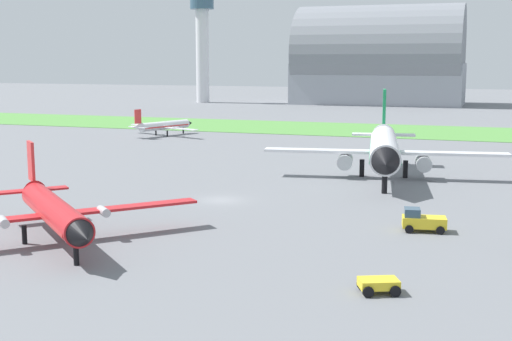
{
  "coord_description": "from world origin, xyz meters",
  "views": [
    {
      "loc": [
        26.01,
        -64.62,
        14.23
      ],
      "look_at": [
        3.19,
        1.67,
        3.0
      ],
      "focal_mm": 48.3,
      "sensor_mm": 36.0,
      "label": 1
    }
  ],
  "objects_px": {
    "airplane_midfield_jet": "(384,148)",
    "pushback_tug_midfield": "(422,221)",
    "airplane_foreground_turboprop": "(53,210)",
    "baggage_cart_by_runway": "(379,284)",
    "control_tower": "(202,41)",
    "airplane_taxiing_turboprop": "(163,126)"
  },
  "relations": [
    {
      "from": "baggage_cart_by_runway",
      "to": "control_tower",
      "type": "relative_size",
      "value": 0.08
    },
    {
      "from": "airplane_taxiing_turboprop",
      "to": "baggage_cart_by_runway",
      "type": "height_order",
      "value": "airplane_taxiing_turboprop"
    },
    {
      "from": "baggage_cart_by_runway",
      "to": "control_tower",
      "type": "distance_m",
      "value": 198.89
    },
    {
      "from": "airplane_midfield_jet",
      "to": "baggage_cart_by_runway",
      "type": "height_order",
      "value": "airplane_midfield_jet"
    },
    {
      "from": "airplane_foreground_turboprop",
      "to": "airplane_midfield_jet",
      "type": "xyz_separation_m",
      "value": [
        20.04,
        38.56,
        1.11
      ]
    },
    {
      "from": "control_tower",
      "to": "pushback_tug_midfield",
      "type": "bearing_deg",
      "value": -60.9
    },
    {
      "from": "pushback_tug_midfield",
      "to": "airplane_foreground_turboprop",
      "type": "bearing_deg",
      "value": 16.31
    },
    {
      "from": "airplane_taxiing_turboprop",
      "to": "airplane_foreground_turboprop",
      "type": "xyz_separation_m",
      "value": [
        27.09,
        -73.3,
        0.67
      ]
    },
    {
      "from": "airplane_midfield_jet",
      "to": "pushback_tug_midfield",
      "type": "bearing_deg",
      "value": 6.38
    },
    {
      "from": "airplane_taxiing_turboprop",
      "to": "baggage_cart_by_runway",
      "type": "xyz_separation_m",
      "value": [
        53.22,
        -76.97,
        -1.39
      ]
    },
    {
      "from": "airplane_midfield_jet",
      "to": "airplane_foreground_turboprop",
      "type": "bearing_deg",
      "value": -36.63
    },
    {
      "from": "airplane_taxiing_turboprop",
      "to": "pushback_tug_midfield",
      "type": "distance_m",
      "value": 80.94
    },
    {
      "from": "airplane_foreground_turboprop",
      "to": "baggage_cart_by_runway",
      "type": "bearing_deg",
      "value": 34.57
    },
    {
      "from": "pushback_tug_midfield",
      "to": "baggage_cart_by_runway",
      "type": "distance_m",
      "value": 16.88
    },
    {
      "from": "airplane_taxiing_turboprop",
      "to": "baggage_cart_by_runway",
      "type": "bearing_deg",
      "value": -123.96
    },
    {
      "from": "pushback_tug_midfield",
      "to": "airplane_midfield_jet",
      "type": "bearing_deg",
      "value": -84.1
    },
    {
      "from": "airplane_taxiing_turboprop",
      "to": "airplane_foreground_turboprop",
      "type": "distance_m",
      "value": 78.15
    },
    {
      "from": "baggage_cart_by_runway",
      "to": "airplane_midfield_jet",
      "type": "bearing_deg",
      "value": -105.71
    },
    {
      "from": "airplane_foreground_turboprop",
      "to": "control_tower",
      "type": "bearing_deg",
      "value": 152.25
    },
    {
      "from": "airplane_foreground_turboprop",
      "to": "baggage_cart_by_runway",
      "type": "distance_m",
      "value": 26.47
    },
    {
      "from": "airplane_taxiing_turboprop",
      "to": "control_tower",
      "type": "xyz_separation_m",
      "value": [
        -34.99,
        100.13,
        18.92
      ]
    },
    {
      "from": "airplane_taxiing_turboprop",
      "to": "control_tower",
      "type": "relative_size",
      "value": 0.48
    }
  ]
}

